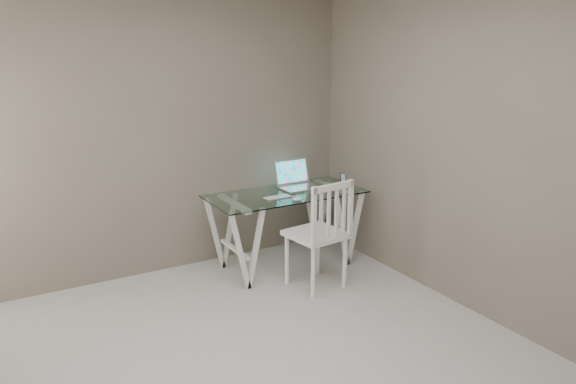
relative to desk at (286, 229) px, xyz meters
name	(u,v)px	position (x,y,z in m)	size (l,w,h in m)	color
room	(253,125)	(-1.20, -1.71, 1.33)	(4.50, 4.52, 2.71)	#AEABA7
desk	(286,229)	(0.00, 0.00, 0.00)	(1.50, 0.70, 0.75)	silver
chair	(322,230)	(0.02, -0.61, 0.17)	(0.51, 0.51, 1.01)	white
laptop	(296,181)	(0.21, 0.15, 0.43)	(0.38, 0.33, 0.26)	silver
keyboard	(277,197)	(-0.15, -0.09, 0.37)	(0.27, 0.11, 0.01)	silver
mouse	(297,199)	(-0.03, -0.27, 0.38)	(0.10, 0.06, 0.03)	white
phone_dock	(343,182)	(0.64, -0.04, 0.40)	(0.07, 0.07, 0.13)	white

